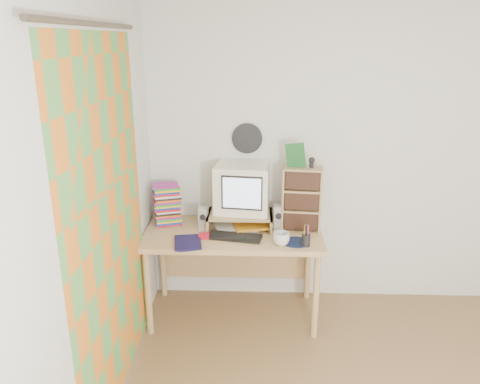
# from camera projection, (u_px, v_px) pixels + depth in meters

# --- Properties ---
(back_wall) EXTENTS (3.50, 0.00, 3.50)m
(back_wall) POSITION_uv_depth(u_px,v_px,m) (359.00, 160.00, 3.87)
(back_wall) COLOR silver
(back_wall) RESTS_ON floor
(left_wall) EXTENTS (0.00, 3.50, 3.50)m
(left_wall) POSITION_uv_depth(u_px,v_px,m) (70.00, 246.00, 2.27)
(left_wall) COLOR silver
(left_wall) RESTS_ON floor
(curtain) EXTENTS (0.00, 2.20, 2.20)m
(curtain) POSITION_uv_depth(u_px,v_px,m) (110.00, 227.00, 2.75)
(curtain) COLOR orange
(curtain) RESTS_ON left_wall
(wall_disc) EXTENTS (0.25, 0.02, 0.25)m
(wall_disc) POSITION_uv_depth(u_px,v_px,m) (247.00, 138.00, 3.82)
(wall_disc) COLOR black
(wall_disc) RESTS_ON back_wall
(desk) EXTENTS (1.40, 0.70, 0.75)m
(desk) POSITION_uv_depth(u_px,v_px,m) (234.00, 244.00, 3.81)
(desk) COLOR tan
(desk) RESTS_ON floor
(monitor_riser) EXTENTS (0.52, 0.30, 0.12)m
(monitor_riser) POSITION_uv_depth(u_px,v_px,m) (240.00, 216.00, 3.77)
(monitor_riser) COLOR tan
(monitor_riser) RESTS_ON desk
(crt_monitor) EXTENTS (0.46, 0.46, 0.39)m
(crt_monitor) POSITION_uv_depth(u_px,v_px,m) (242.00, 188.00, 3.75)
(crt_monitor) COLOR white
(crt_monitor) RESTS_ON monitor_riser
(speaker_left) EXTENTS (0.08, 0.08, 0.19)m
(speaker_left) POSITION_uv_depth(u_px,v_px,m) (203.00, 219.00, 3.72)
(speaker_left) COLOR #BCBBC0
(speaker_left) RESTS_ON desk
(speaker_right) EXTENTS (0.08, 0.08, 0.20)m
(speaker_right) POSITION_uv_depth(u_px,v_px,m) (278.00, 218.00, 3.72)
(speaker_right) COLOR #BCBBC0
(speaker_right) RESTS_ON desk
(keyboard) EXTENTS (0.43, 0.21, 0.03)m
(keyboard) POSITION_uv_depth(u_px,v_px,m) (235.00, 237.00, 3.58)
(keyboard) COLOR black
(keyboard) RESTS_ON desk
(dvd_stack) EXTENTS (0.24, 0.20, 0.29)m
(dvd_stack) POSITION_uv_depth(u_px,v_px,m) (167.00, 207.00, 3.82)
(dvd_stack) COLOR brown
(dvd_stack) RESTS_ON desk
(cd_rack) EXTENTS (0.32, 0.19, 0.51)m
(cd_rack) POSITION_uv_depth(u_px,v_px,m) (302.00, 199.00, 3.69)
(cd_rack) COLOR tan
(cd_rack) RESTS_ON desk
(mug) EXTENTS (0.16, 0.16, 0.10)m
(mug) POSITION_uv_depth(u_px,v_px,m) (281.00, 239.00, 3.46)
(mug) COLOR silver
(mug) RESTS_ON desk
(diary) EXTENTS (0.27, 0.22, 0.05)m
(diary) POSITION_uv_depth(u_px,v_px,m) (175.00, 242.00, 3.47)
(diary) COLOR #14103B
(diary) RESTS_ON desk
(mousepad) EXTENTS (0.23, 0.23, 0.00)m
(mousepad) POSITION_uv_depth(u_px,v_px,m) (296.00, 242.00, 3.51)
(mousepad) COLOR black
(mousepad) RESTS_ON desk
(pen_cup) EXTENTS (0.08, 0.08, 0.13)m
(pen_cup) POSITION_uv_depth(u_px,v_px,m) (306.00, 238.00, 3.43)
(pen_cup) COLOR black
(pen_cup) RESTS_ON desk
(papers) EXTENTS (0.38, 0.32, 0.04)m
(papers) POSITION_uv_depth(u_px,v_px,m) (242.00, 226.00, 3.77)
(papers) COLOR silver
(papers) RESTS_ON desk
(red_box) EXTENTS (0.08, 0.05, 0.04)m
(red_box) POSITION_uv_depth(u_px,v_px,m) (204.00, 236.00, 3.58)
(red_box) COLOR red
(red_box) RESTS_ON desk
(game_box) EXTENTS (0.15, 0.05, 0.18)m
(game_box) POSITION_uv_depth(u_px,v_px,m) (296.00, 155.00, 3.60)
(game_box) COLOR #175321
(game_box) RESTS_ON cd_rack
(webcam) EXTENTS (0.05, 0.05, 0.08)m
(webcam) POSITION_uv_depth(u_px,v_px,m) (312.00, 162.00, 3.60)
(webcam) COLOR black
(webcam) RESTS_ON cd_rack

